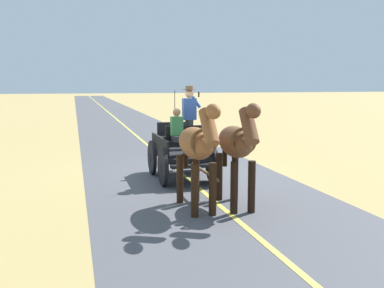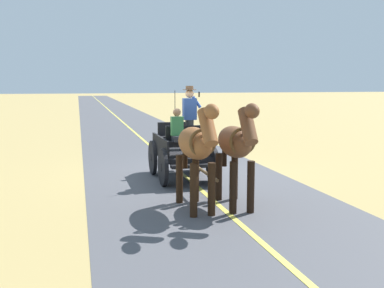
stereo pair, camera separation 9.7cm
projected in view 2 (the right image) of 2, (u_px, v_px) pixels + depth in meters
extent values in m
plane|color=tan|center=(184.00, 175.00, 12.77)|extent=(200.00, 200.00, 0.00)
cube|color=#4C4C51|center=(184.00, 175.00, 12.77)|extent=(5.46, 160.00, 0.01)
cube|color=#DBCC4C|center=(184.00, 175.00, 12.77)|extent=(0.12, 160.00, 0.00)
cube|color=black|center=(181.00, 154.00, 12.25)|extent=(1.22, 2.21, 0.12)
cube|color=black|center=(201.00, 143.00, 12.35)|extent=(0.08, 2.09, 0.44)
cube|color=black|center=(160.00, 145.00, 12.07)|extent=(0.08, 2.09, 0.44)
cube|color=black|center=(193.00, 166.00, 11.09)|extent=(1.08, 0.25, 0.08)
cube|color=black|center=(172.00, 154.00, 13.42)|extent=(0.72, 0.21, 0.06)
cube|color=black|center=(187.00, 143.00, 11.62)|extent=(1.02, 0.37, 0.14)
cube|color=black|center=(185.00, 134.00, 11.76)|extent=(1.02, 0.09, 0.44)
cube|color=black|center=(177.00, 138.00, 12.67)|extent=(1.02, 0.37, 0.14)
cube|color=black|center=(176.00, 130.00, 12.82)|extent=(1.02, 0.09, 0.44)
cylinder|color=black|center=(213.00, 165.00, 11.70)|extent=(0.11, 0.96, 0.96)
cylinder|color=black|center=(213.00, 165.00, 11.70)|extent=(0.12, 0.21, 0.21)
cylinder|color=black|center=(163.00, 167.00, 11.37)|extent=(0.11, 0.96, 0.96)
cylinder|color=black|center=(163.00, 167.00, 11.37)|extent=(0.12, 0.21, 0.21)
cylinder|color=black|center=(197.00, 156.00, 13.17)|extent=(0.11, 0.96, 0.96)
cylinder|color=black|center=(197.00, 156.00, 13.17)|extent=(0.12, 0.21, 0.21)
cylinder|color=black|center=(153.00, 157.00, 12.85)|extent=(0.11, 0.96, 0.96)
cylinder|color=black|center=(153.00, 157.00, 12.85)|extent=(0.12, 0.21, 0.21)
cylinder|color=brown|center=(204.00, 171.00, 10.15)|extent=(0.09, 2.00, 0.07)
cylinder|color=black|center=(175.00, 116.00, 11.45)|extent=(0.02, 0.02, 1.30)
cylinder|color=#2D2D33|center=(190.00, 137.00, 11.90)|extent=(0.22, 0.22, 0.90)
cube|color=#2D4C99|center=(190.00, 109.00, 11.80)|extent=(0.34, 0.22, 0.56)
sphere|color=tan|center=(190.00, 94.00, 11.75)|extent=(0.22, 0.22, 0.22)
cylinder|color=#473323|center=(190.00, 90.00, 11.74)|extent=(0.36, 0.36, 0.01)
cylinder|color=#473323|center=(190.00, 88.00, 11.73)|extent=(0.20, 0.20, 0.10)
cylinder|color=#2D4C99|center=(197.00, 102.00, 11.79)|extent=(0.26, 0.08, 0.32)
cube|color=black|center=(199.00, 94.00, 11.76)|extent=(0.02, 0.07, 0.14)
cube|color=#2D2D33|center=(178.00, 139.00, 11.42)|extent=(0.28, 0.32, 0.14)
cube|color=#387F47|center=(177.00, 126.00, 11.49)|extent=(0.30, 0.20, 0.48)
sphere|color=#9E7051|center=(177.00, 112.00, 11.45)|extent=(0.20, 0.20, 0.20)
ellipsoid|color=brown|center=(234.00, 142.00, 9.38)|extent=(0.62, 1.58, 0.64)
cylinder|color=black|center=(251.00, 187.00, 9.00)|extent=(0.15, 0.15, 1.05)
cylinder|color=black|center=(233.00, 188.00, 8.93)|extent=(0.15, 0.15, 1.05)
cylinder|color=black|center=(235.00, 176.00, 10.06)|extent=(0.15, 0.15, 1.05)
cylinder|color=black|center=(219.00, 177.00, 9.99)|extent=(0.15, 0.15, 1.05)
cylinder|color=brown|center=(248.00, 126.00, 8.51)|extent=(0.29, 0.66, 0.73)
ellipsoid|color=brown|center=(252.00, 111.00, 8.26)|extent=(0.24, 0.55, 0.28)
cube|color=black|center=(248.00, 124.00, 8.53)|extent=(0.08, 0.50, 0.56)
cylinder|color=black|center=(224.00, 151.00, 10.14)|extent=(0.11, 0.11, 0.70)
torus|color=brown|center=(243.00, 141.00, 8.84)|extent=(0.55, 0.09, 0.55)
ellipsoid|color=brown|center=(195.00, 143.00, 9.17)|extent=(0.61, 1.58, 0.64)
cylinder|color=black|center=(212.00, 189.00, 8.81)|extent=(0.15, 0.15, 1.05)
cylinder|color=black|center=(194.00, 191.00, 8.71)|extent=(0.15, 0.15, 1.05)
cylinder|color=black|center=(196.00, 178.00, 9.85)|extent=(0.15, 0.15, 1.05)
cylinder|color=black|center=(179.00, 179.00, 9.75)|extent=(0.15, 0.15, 1.05)
cylinder|color=brown|center=(208.00, 127.00, 8.31)|extent=(0.28, 0.66, 0.73)
ellipsoid|color=brown|center=(212.00, 112.00, 8.06)|extent=(0.24, 0.55, 0.28)
cube|color=black|center=(207.00, 125.00, 8.33)|extent=(0.08, 0.50, 0.56)
cylinder|color=black|center=(185.00, 152.00, 9.92)|extent=(0.11, 0.11, 0.70)
torus|color=brown|center=(203.00, 143.00, 8.64)|extent=(0.55, 0.09, 0.55)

